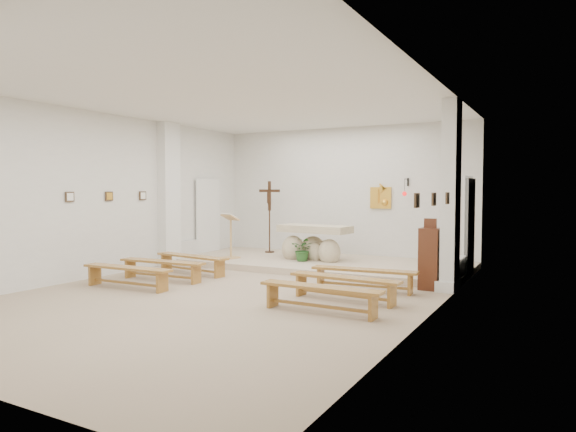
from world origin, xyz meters
The scene contains 29 objects.
ground centered at (0.00, 0.00, 0.00)m, with size 7.00×10.00×0.00m, color tan.
wall_left centered at (-3.49, 0.00, 1.75)m, with size 0.02×10.00×3.50m, color silver.
wall_right centered at (3.49, 0.00, 1.75)m, with size 0.02×10.00×3.50m, color silver.
wall_back centered at (0.00, 4.99, 1.75)m, with size 7.00×0.02×3.50m, color silver.
ceiling centered at (0.00, 0.00, 3.49)m, with size 7.00×10.00×0.02m, color silver.
sanctuary_platform centered at (0.00, 3.50, 0.07)m, with size 6.98×3.00×0.15m, color #BBA590.
pilaster_left centered at (-3.37, 2.00, 1.75)m, with size 0.26×0.55×3.50m, color white.
pilaster_right centered at (3.37, 2.00, 1.75)m, with size 0.26×0.55×3.50m, color white.
gold_wall_relief centered at (1.05, 4.96, 1.65)m, with size 0.55×0.04×0.55m, color gold.
sanctuary_lamp centered at (1.75, 4.71, 1.81)m, with size 0.11×0.36×0.44m.
station_frame_left_front centered at (-3.47, -0.80, 1.72)m, with size 0.03×0.20×0.20m, color #412E1C.
station_frame_left_mid centered at (-3.47, 0.20, 1.72)m, with size 0.03×0.20×0.20m, color #412E1C.
station_frame_left_rear centered at (-3.47, 1.20, 1.72)m, with size 0.03×0.20×0.20m, color #412E1C.
station_frame_right_front centered at (3.47, -0.80, 1.72)m, with size 0.03×0.20×0.20m, color #412E1C.
station_frame_right_mid centered at (3.47, 0.20, 1.72)m, with size 0.03×0.20×0.20m, color #412E1C.
station_frame_right_rear centered at (3.47, 1.20, 1.72)m, with size 0.03×0.20×0.20m, color #412E1C.
radiator_left centered at (-3.43, 2.70, 0.27)m, with size 0.10×0.85×0.52m, color silver.
radiator_right centered at (3.43, 2.70, 0.27)m, with size 0.10×0.85×0.52m, color silver.
altar centered at (-0.17, 3.56, 0.50)m, with size 1.85×0.88×0.92m.
lectern centered at (-2.09, 2.78, 0.71)m, with size 0.46×0.42×1.13m.
crucifix_stand centered at (-1.84, 4.26, 1.27)m, with size 0.58×0.25×1.94m.
potted_plant centered at (-0.26, 3.17, 0.43)m, with size 0.51×0.44×0.57m, color #245421.
donation_pedestal centered at (3.03, 1.90, 0.59)m, with size 0.37×0.37×1.33m.
bench_left_front centered at (-2.01, 1.17, 0.31)m, with size 1.97×0.57×0.41m.
bench_right_front centered at (2.01, 1.17, 0.31)m, with size 1.97×0.49×0.41m.
bench_left_second centered at (-2.01, 0.22, 0.31)m, with size 1.96×0.43×0.41m.
bench_right_second centered at (2.01, 0.22, 0.31)m, with size 1.97×0.45×0.41m.
bench_left_third centered at (-2.01, -0.72, 0.31)m, with size 1.96×0.38×0.41m.
bench_right_third centered at (2.01, -0.72, 0.31)m, with size 1.95×0.34×0.41m.
Camera 1 is at (5.25, -7.69, 1.87)m, focal length 32.00 mm.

